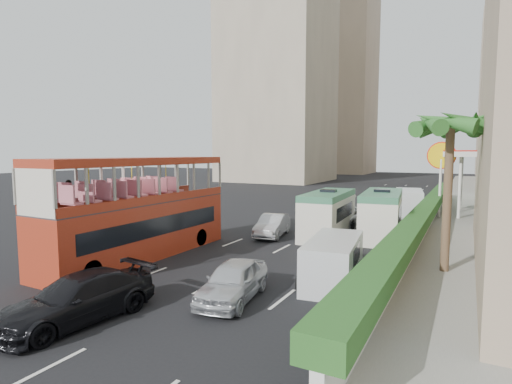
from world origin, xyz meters
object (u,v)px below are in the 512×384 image
Objects in this scene: car_silver_lane_b at (233,300)px; panel_van_near at (333,261)px; palm_tree at (447,198)px; car_silver_lane_a at (272,236)px; car_black at (79,321)px; panel_van_far at (409,203)px; van_asset at (342,228)px; double_decker_bus at (140,208)px; shell_station at (488,184)px; minibus_near at (328,214)px; minibus_far at (382,215)px.

car_silver_lane_b is 0.90× the size of panel_van_near.
car_silver_lane_a is at bearing 159.55° from palm_tree.
panel_van_far is at bearing 84.77° from car_black.
palm_tree is at bearing -42.40° from van_asset.
palm_tree is at bearing 54.65° from car_black.
car_black is (0.21, -14.51, 0.00)m from car_silver_lane_a.
double_decker_bus reaches higher than panel_van_near.
shell_station is at bearing 75.21° from car_black.
minibus_near is (2.89, 16.21, 1.42)m from car_black.
panel_van_near is at bearing -59.25° from car_silver_lane_a.
car_silver_lane_b is at bearing -79.67° from van_asset.
panel_van_far reaches higher than car_black.
minibus_near is 9.38m from panel_van_near.
shell_station reaches higher than double_decker_bus.
car_black reaches higher than car_silver_lane_b.
car_silver_lane_b is at bearing -133.72° from palm_tree.
car_silver_lane_a is 9.50m from panel_van_near.
car_silver_lane_b is 13.86m from minibus_far.
double_decker_bus is 14.56m from minibus_far.
car_black is 15.00m from palm_tree.
minibus_far reaches higher than car_silver_lane_b.
car_silver_lane_a is 0.52× the size of shell_station.
palm_tree reaches higher than car_silver_lane_a.
shell_station is (9.22, 13.52, 1.33)m from minibus_near.
car_silver_lane_b is 0.76× the size of van_asset.
panel_van_far is (3.36, 11.74, -0.35)m from minibus_near.
palm_tree is at bearing -96.60° from shell_station.
minibus_far is (3.09, 1.18, 0.02)m from minibus_near.
minibus_far reaches higher than minibus_near.
panel_van_near is at bearing -66.97° from van_asset.
van_asset is 1.01× the size of panel_van_far.
double_decker_bus is 2.19× the size of car_black.
panel_van_near is (6.19, -7.14, 0.92)m from car_silver_lane_a.
palm_tree is at bearing -30.62° from car_silver_lane_a.
minibus_near is (3.10, 1.70, 1.42)m from car_silver_lane_a.
panel_van_far reaches higher than van_asset.
palm_tree is (3.66, -17.22, 2.31)m from panel_van_far.
minibus_near is at bearing 83.01° from car_silver_lane_b.
car_black is (3.89, -6.73, -2.53)m from double_decker_bus.
car_silver_lane_b is (3.56, -10.65, 0.00)m from car_silver_lane_a.
panel_van_near is 0.86× the size of panel_van_far.
panel_van_far reaches higher than car_silver_lane_a.
car_black is 9.53m from panel_van_near.
car_silver_lane_a is 0.65× the size of minibus_near.
panel_van_near is at bearing 43.91° from car_silver_lane_b.
car_black is at bearing -89.79° from van_asset.
van_asset is at bearing 61.84° from double_decker_bus.
van_asset is 0.83× the size of minibus_far.
van_asset is at bearing 128.88° from palm_tree.
panel_van_far is 0.67× the size of shell_station.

